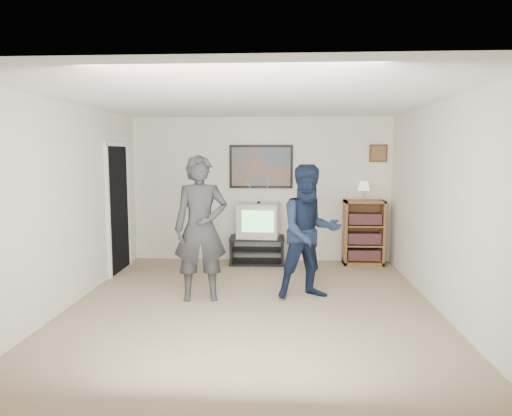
# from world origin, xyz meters

# --- Properties ---
(room_shell) EXTENTS (4.51, 5.00, 2.51)m
(room_shell) POSITION_xyz_m (0.00, 0.35, 1.25)
(room_shell) COLOR brown
(room_shell) RESTS_ON ground
(media_stand) EXTENTS (0.94, 0.53, 0.46)m
(media_stand) POSITION_xyz_m (-0.05, 2.23, 0.23)
(media_stand) COLOR black
(media_stand) RESTS_ON room_shell
(crt_television) EXTENTS (0.73, 0.63, 0.58)m
(crt_television) POSITION_xyz_m (-0.03, 2.23, 0.75)
(crt_television) COLOR #AFAFAA
(crt_television) RESTS_ON media_stand
(bookshelf) EXTENTS (0.67, 0.38, 1.09)m
(bookshelf) POSITION_xyz_m (1.75, 2.28, 0.55)
(bookshelf) COLOR brown
(bookshelf) RESTS_ON room_shell
(table_lamp) EXTENTS (0.20, 0.20, 0.32)m
(table_lamp) POSITION_xyz_m (1.74, 2.27, 1.26)
(table_lamp) COLOR beige
(table_lamp) RESTS_ON bookshelf
(person_tall) EXTENTS (0.75, 0.56, 1.86)m
(person_tall) POSITION_xyz_m (-0.67, 0.26, 0.93)
(person_tall) COLOR #2A292C
(person_tall) RESTS_ON room_shell
(person_short) EXTENTS (1.00, 0.88, 1.74)m
(person_short) POSITION_xyz_m (0.72, 0.40, 0.87)
(person_short) COLOR black
(person_short) RESTS_ON room_shell
(controller_left) EXTENTS (0.06, 0.11, 0.03)m
(controller_left) POSITION_xyz_m (-0.68, 0.46, 1.16)
(controller_left) COLOR white
(controller_left) RESTS_ON person_tall
(controller_right) EXTENTS (0.06, 0.13, 0.04)m
(controller_right) POSITION_xyz_m (0.74, 0.65, 1.08)
(controller_right) COLOR white
(controller_right) RESTS_ON person_short
(poster) EXTENTS (1.10, 0.03, 0.75)m
(poster) POSITION_xyz_m (0.00, 2.48, 1.65)
(poster) COLOR black
(poster) RESTS_ON room_shell
(air_vent) EXTENTS (0.28, 0.02, 0.14)m
(air_vent) POSITION_xyz_m (-0.55, 2.48, 1.95)
(air_vent) COLOR white
(air_vent) RESTS_ON room_shell
(small_picture) EXTENTS (0.30, 0.03, 0.30)m
(small_picture) POSITION_xyz_m (2.00, 2.48, 1.88)
(small_picture) COLOR #422315
(small_picture) RESTS_ON room_shell
(doorway) EXTENTS (0.03, 0.85, 2.00)m
(doorway) POSITION_xyz_m (-2.23, 1.60, 1.00)
(doorway) COLOR black
(doorway) RESTS_ON room_shell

